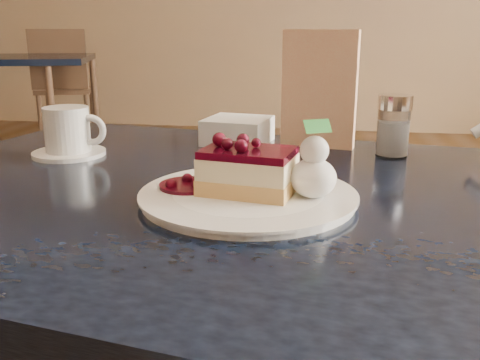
# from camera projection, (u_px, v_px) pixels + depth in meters

# --- Properties ---
(main_table) EXTENTS (1.37, 1.03, 0.78)m
(main_table) POSITION_uv_depth(u_px,v_px,m) (259.00, 242.00, 0.81)
(main_table) COLOR black
(main_table) RESTS_ON ground
(dessert_plate) EXTENTS (0.29, 0.29, 0.01)m
(dessert_plate) POSITION_uv_depth(u_px,v_px,m) (248.00, 197.00, 0.74)
(dessert_plate) COLOR white
(dessert_plate) RESTS_ON main_table
(cheesecake_slice) EXTENTS (0.14, 0.11, 0.06)m
(cheesecake_slice) POSITION_uv_depth(u_px,v_px,m) (248.00, 171.00, 0.73)
(cheesecake_slice) COLOR #E9B26E
(cheesecake_slice) RESTS_ON dessert_plate
(whipped_cream) EXTENTS (0.06, 0.06, 0.05)m
(whipped_cream) POSITION_uv_depth(u_px,v_px,m) (313.00, 178.00, 0.71)
(whipped_cream) COLOR white
(whipped_cream) RESTS_ON dessert_plate
(berry_sauce) EXTENTS (0.08, 0.08, 0.01)m
(berry_sauce) POSITION_uv_depth(u_px,v_px,m) (188.00, 186.00, 0.76)
(berry_sauce) COLOR black
(berry_sauce) RESTS_ON dessert_plate
(coffee_set) EXTENTS (0.14, 0.13, 0.09)m
(coffee_set) POSITION_uv_depth(u_px,v_px,m) (69.00, 134.00, 0.99)
(coffee_set) COLOR white
(coffee_set) RESTS_ON main_table
(menu_card) EXTENTS (0.15, 0.06, 0.23)m
(menu_card) POSITION_uv_depth(u_px,v_px,m) (319.00, 90.00, 1.05)
(menu_card) COLOR #FCE7AE
(menu_card) RESTS_ON main_table
(sugar_shaker) EXTENTS (0.06, 0.06, 0.11)m
(sugar_shaker) POSITION_uv_depth(u_px,v_px,m) (394.00, 125.00, 0.98)
(sugar_shaker) COLOR white
(sugar_shaker) RESTS_ON main_table
(napkin_stack) EXTENTS (0.14, 0.14, 0.05)m
(napkin_stack) POSITION_uv_depth(u_px,v_px,m) (238.00, 131.00, 1.11)
(napkin_stack) COLOR white
(napkin_stack) RESTS_ON main_table
(bg_table_far_left) EXTENTS (1.29, 1.96, 1.30)m
(bg_table_far_left) POSITION_uv_depth(u_px,v_px,m) (24.00, 155.00, 4.07)
(bg_table_far_left) COLOR black
(bg_table_far_left) RESTS_ON ground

